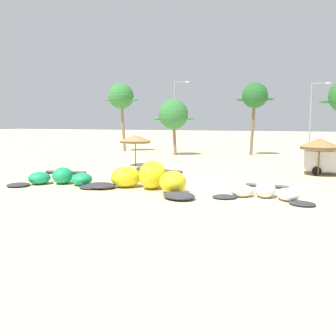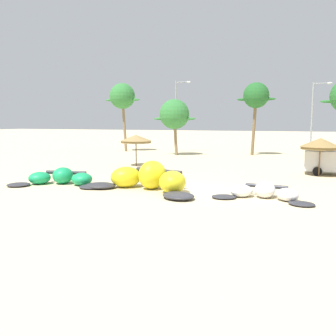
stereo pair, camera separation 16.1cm
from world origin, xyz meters
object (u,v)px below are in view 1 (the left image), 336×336
kite_far_left (61,178)px  kite_left (149,179)px  beach_umbrella_middle (320,144)px  lamppost_west_center (312,115)px  palm_leftmost (121,97)px  palm_left (173,115)px  beach_umbrella_near_van (135,139)px  lamppost_west (176,113)px  palm_left_of_gap (255,96)px  parked_van (336,161)px  kite_left_of_center (264,192)px

kite_far_left → kite_left: bearing=2.2°
beach_umbrella_middle → lamppost_west_center: (-0.11, 14.49, 2.28)m
palm_leftmost → palm_left: 9.28m
beach_umbrella_near_van → lamppost_west_center: lamppost_west_center is taller
kite_left → palm_left: 22.86m
kite_far_left → kite_left: size_ratio=0.83×
beach_umbrella_middle → lamppost_west: lamppost_west is taller
lamppost_west_center → kite_left: bearing=-112.3°
kite_far_left → lamppost_west_center: bearing=56.6°
kite_left → palm_left_of_gap: bearing=82.2°
beach_umbrella_middle → lamppost_west: (-16.72, 16.34, 2.75)m
kite_left → palm_leftmost: palm_leftmost is taller
parked_van → lamppost_west: lamppost_west is taller
kite_far_left → lamppost_west: lamppost_west is taller
beach_umbrella_near_van → beach_umbrella_middle: beach_umbrella_near_van is taller
palm_left → palm_left_of_gap: 9.92m
parked_van → kite_left_of_center: bearing=-112.4°
beach_umbrella_near_van → palm_left: palm_left is taller
kite_left → parked_van: (11.23, 10.62, 0.43)m
kite_far_left → kite_left_of_center: (12.89, 0.09, -0.08)m
palm_leftmost → kite_far_left: bearing=-71.9°
beach_umbrella_middle → palm_left_of_gap: (-6.54, 15.39, 4.57)m
beach_umbrella_near_van → palm_left_of_gap: bearing=57.8°
kite_left → palm_left_of_gap: palm_left_of_gap is taller
kite_left → kite_left_of_center: 6.79m
kite_far_left → palm_left: bearing=89.2°
kite_left → lamppost_west_center: 26.16m
palm_left → kite_left_of_center: bearing=-60.1°
beach_umbrella_middle → palm_left: bearing=142.0°
kite_left → palm_left_of_gap: size_ratio=0.90×
kite_left_of_center → parked_van: size_ratio=1.12×
parked_van → palm_left_of_gap: 17.26m
palm_left_of_gap → lamppost_west: bearing=174.7°
kite_left → palm_leftmost: 29.27m
beach_umbrella_middle → palm_leftmost: size_ratio=0.32×
palm_left → lamppost_west_center: size_ratio=0.80×
palm_leftmost → lamppost_west_center: 24.21m
kite_far_left → palm_left_of_gap: bearing=69.3°
kite_left → palm_leftmost: (-14.23, 24.69, 6.68)m
palm_leftmost → lamppost_west_center: size_ratio=1.10×
beach_umbrella_near_van → palm_left_of_gap: palm_left_of_gap is taller
beach_umbrella_middle → parked_van: beach_umbrella_middle is taller
palm_left → kite_far_left: bearing=-90.8°
kite_far_left → kite_left_of_center: kite_far_left is taller
kite_left_of_center → palm_left_of_gap: bearing=97.8°
kite_far_left → palm_left_of_gap: palm_left_of_gap is taller
kite_far_left → palm_leftmost: 27.12m
kite_left → lamppost_west: lamppost_west is taller
kite_left → beach_umbrella_near_van: (-5.65, 10.44, 1.83)m
beach_umbrella_near_van → beach_umbrella_middle: 15.61m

